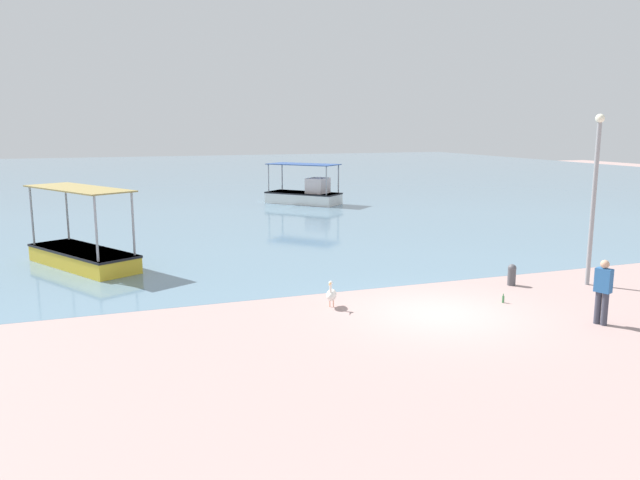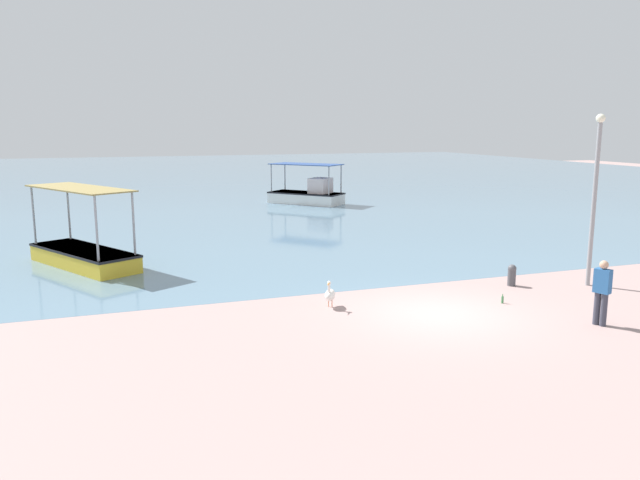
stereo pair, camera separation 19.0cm
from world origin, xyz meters
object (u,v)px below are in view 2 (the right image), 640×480
at_px(lamp_post, 595,190).
at_px(glass_bottle, 502,300).
at_px(fishing_boat_outer, 84,252).
at_px(mooring_bollard, 512,274).
at_px(pelican, 330,294).
at_px(fishing_boat_near_right, 308,194).
at_px(fisherman_standing, 602,291).

bearing_deg(lamp_post, glass_bottle, -167.55).
distance_m(fishing_boat_outer, mooring_bollard, 14.92).
bearing_deg(lamp_post, pelican, 177.19).
bearing_deg(glass_bottle, mooring_bollard, 47.27).
height_order(pelican, mooring_bollard, pelican).
distance_m(fishing_boat_near_right, pelican, 23.65).
bearing_deg(lamp_post, fisherman_standing, -128.70).
height_order(fishing_boat_near_right, mooring_bollard, fishing_boat_near_right).
xyz_separation_m(pelican, mooring_bollard, (6.30, 0.34, -0.01)).
distance_m(fishing_boat_near_right, fishing_boat_outer, 20.02).
relative_size(fishing_boat_outer, lamp_post, 0.98).
height_order(fishing_boat_outer, fisherman_standing, fishing_boat_outer).
bearing_deg(fishing_boat_outer, fishing_boat_near_right, 47.68).
distance_m(lamp_post, glass_bottle, 4.89).
relative_size(pelican, lamp_post, 0.15).
relative_size(fishing_boat_near_right, pelican, 6.13).
height_order(lamp_post, glass_bottle, lamp_post).
bearing_deg(fishing_boat_outer, fisherman_standing, -42.77).
bearing_deg(fishing_boat_near_right, lamp_post, -85.62).
relative_size(fishing_boat_outer, glass_bottle, 19.54).
distance_m(fishing_boat_outer, pelican, 10.24).
bearing_deg(fishing_boat_near_right, glass_bottle, -94.92).
bearing_deg(fishing_boat_outer, lamp_post, -28.43).
bearing_deg(pelican, fishing_boat_outer, 130.15).
height_order(mooring_bollard, glass_bottle, mooring_bollard).
bearing_deg(fishing_boat_near_right, fishing_boat_outer, -132.32).
distance_m(fishing_boat_near_right, glass_bottle, 23.99).
relative_size(fishing_boat_outer, pelican, 6.59).
bearing_deg(pelican, lamp_post, -2.81).
bearing_deg(fishing_boat_near_right, mooring_bollard, -91.48).
bearing_deg(glass_bottle, fishing_boat_near_right, 85.08).
height_order(pelican, lamp_post, lamp_post).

